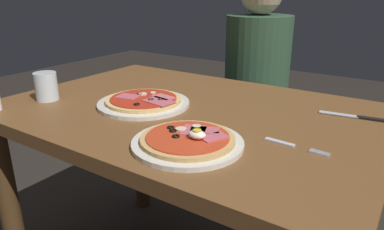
# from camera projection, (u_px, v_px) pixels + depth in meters

# --- Properties ---
(dining_table) EXTENTS (1.18, 0.81, 0.75)m
(dining_table) POSITION_uv_depth(u_px,v_px,m) (187.00, 142.00, 1.16)
(dining_table) COLOR brown
(dining_table) RESTS_ON ground
(pizza_foreground) EXTENTS (0.27, 0.27, 0.05)m
(pizza_foreground) POSITION_uv_depth(u_px,v_px,m) (188.00, 141.00, 0.85)
(pizza_foreground) COLOR silver
(pizza_foreground) RESTS_ON dining_table
(pizza_across_left) EXTENTS (0.29, 0.29, 0.03)m
(pizza_across_left) POSITION_uv_depth(u_px,v_px,m) (144.00, 102.00, 1.14)
(pizza_across_left) COLOR silver
(pizza_across_left) RESTS_ON dining_table
(water_glass_near) EXTENTS (0.07, 0.07, 0.09)m
(water_glass_near) POSITION_uv_depth(u_px,v_px,m) (46.00, 88.00, 1.19)
(water_glass_near) COLOR silver
(water_glass_near) RESTS_ON dining_table
(fork) EXTENTS (0.16, 0.03, 0.00)m
(fork) POSITION_uv_depth(u_px,v_px,m) (291.00, 145.00, 0.85)
(fork) COLOR silver
(fork) RESTS_ON dining_table
(knife) EXTENTS (0.20, 0.04, 0.01)m
(knife) POSITION_uv_depth(u_px,v_px,m) (359.00, 117.00, 1.03)
(knife) COLOR silver
(knife) RESTS_ON dining_table
(diner_person) EXTENTS (0.32, 0.32, 1.18)m
(diner_person) POSITION_uv_depth(u_px,v_px,m) (255.00, 99.00, 1.83)
(diner_person) COLOR black
(diner_person) RESTS_ON ground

